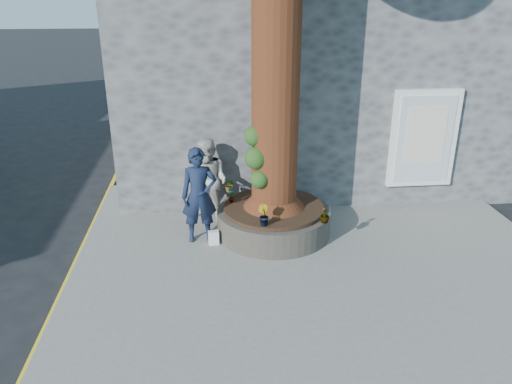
{
  "coord_description": "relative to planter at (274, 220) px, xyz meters",
  "views": [
    {
      "loc": [
        -0.46,
        -7.15,
        4.83
      ],
      "look_at": [
        0.39,
        1.49,
        1.25
      ],
      "focal_mm": 35.0,
      "sensor_mm": 36.0,
      "label": 1
    }
  ],
  "objects": [
    {
      "name": "pavement",
      "position": [
        0.7,
        -1.0,
        -0.35
      ],
      "size": [
        9.0,
        8.0,
        0.12
      ],
      "primitive_type": "cube",
      "color": "slate",
      "rests_on": "ground"
    },
    {
      "name": "shopping_bag",
      "position": [
        -1.24,
        -0.39,
        -0.15
      ],
      "size": [
        0.21,
        0.14,
        0.28
      ],
      "primitive_type": "cube",
      "rotation": [
        0.0,
        0.0,
        0.11
      ],
      "color": "white",
      "rests_on": "pavement"
    },
    {
      "name": "yellow_line",
      "position": [
        -3.85,
        -1.0,
        -0.41
      ],
      "size": [
        0.1,
        30.0,
        0.01
      ],
      "primitive_type": "cube",
      "color": "yellow",
      "rests_on": "ground"
    },
    {
      "name": "plant_c",
      "position": [
        0.85,
        -0.85,
        0.47
      ],
      "size": [
        0.25,
        0.25,
        0.32
      ],
      "primitive_type": "imported",
      "rotation": [
        0.0,
        0.0,
        3.81
      ],
      "color": "gray",
      "rests_on": "planter"
    },
    {
      "name": "plant_b",
      "position": [
        -0.31,
        -0.85,
        0.51
      ],
      "size": [
        0.3,
        0.3,
        0.4
      ],
      "primitive_type": "imported",
      "rotation": [
        0.0,
        0.0,
        2.21
      ],
      "color": "gray",
      "rests_on": "planter"
    },
    {
      "name": "man",
      "position": [
        -1.49,
        -0.16,
        0.66
      ],
      "size": [
        0.73,
        0.5,
        1.91
      ],
      "primitive_type": "imported",
      "rotation": [
        0.0,
        0.0,
        0.07
      ],
      "color": "#121C33",
      "rests_on": "pavement"
    },
    {
      "name": "plant_a",
      "position": [
        -0.85,
        0.27,
        0.48
      ],
      "size": [
        0.2,
        0.21,
        0.34
      ],
      "primitive_type": "imported",
      "rotation": [
        0.0,
        0.0,
        0.94
      ],
      "color": "gray",
      "rests_on": "planter"
    },
    {
      "name": "woman",
      "position": [
        -1.29,
        0.76,
        0.61
      ],
      "size": [
        1.11,
        1.05,
        1.8
      ],
      "primitive_type": "imported",
      "rotation": [
        0.0,
        0.0,
        -0.59
      ],
      "color": "beige",
      "rests_on": "pavement"
    },
    {
      "name": "stone_shop",
      "position": [
        1.7,
        5.2,
        2.75
      ],
      "size": [
        10.3,
        8.3,
        6.3
      ],
      "color": "#47494C",
      "rests_on": "ground"
    },
    {
      "name": "ground",
      "position": [
        -0.8,
        -2.0,
        -0.41
      ],
      "size": [
        120.0,
        120.0,
        0.0
      ],
      "primitive_type": "plane",
      "color": "black",
      "rests_on": "ground"
    },
    {
      "name": "plant_d",
      "position": [
        -0.85,
        0.85,
        0.46
      ],
      "size": [
        0.35,
        0.35,
        0.3
      ],
      "primitive_type": "imported",
      "rotation": [
        0.0,
        0.0,
        5.34
      ],
      "color": "gray",
      "rests_on": "planter"
    },
    {
      "name": "planter",
      "position": [
        0.0,
        0.0,
        0.0
      ],
      "size": [
        2.3,
        2.3,
        0.6
      ],
      "color": "black",
      "rests_on": "pavement"
    }
  ]
}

